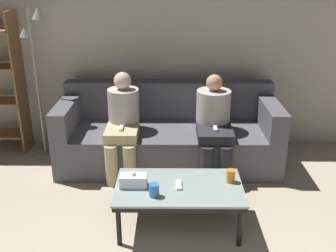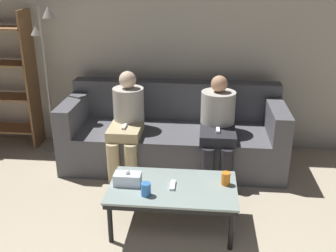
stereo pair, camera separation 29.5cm
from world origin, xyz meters
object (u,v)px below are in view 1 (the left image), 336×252
Objects in this scene: game_remote at (179,185)px; seated_person_mid_left at (214,121)px; seated_person_left_end at (123,121)px; cup_near_left at (231,176)px; tissue_box at (133,181)px; couch at (168,135)px; coffee_table at (179,190)px; standing_lamp at (37,69)px; cup_near_right at (154,190)px.

game_remote is 1.09m from seated_person_mid_left.
seated_person_left_end is 0.95m from seated_person_mid_left.
tissue_box reaches higher than cup_near_left.
couch is 2.26× the size of coffee_table.
standing_lamp reaches higher than coffee_table.
cup_near_left is 1.02× the size of cup_near_right.
tissue_box is (-0.80, -0.08, -0.00)m from cup_near_left.
standing_lamp is 1.58× the size of seated_person_left_end.
game_remote is 1.17m from seated_person_left_end.
tissue_box is at bearing -179.09° from game_remote.
standing_lamp is at bearing 146.15° from cup_near_left.
game_remote is 0.14× the size of seated_person_left_end.
coffee_table is (0.09, -1.23, 0.03)m from couch.
standing_lamp is 1.99m from seated_person_mid_left.
coffee_table is at bearing 0.91° from tissue_box.
standing_lamp is (-1.33, 1.54, 0.59)m from cup_near_right.
seated_person_left_end is at bearing -179.82° from seated_person_mid_left.
game_remote is (-0.00, 0.00, 0.05)m from coffee_table.
seated_person_mid_left is (0.38, 1.01, 0.22)m from coffee_table.
couch is 22.20× the size of cup_near_right.
seated_person_left_end is (-0.20, 1.01, 0.13)m from tissue_box.
coffee_table is 4.73× the size of tissue_box.
couch reaches higher than cup_near_left.
seated_person_mid_left is (-0.05, 0.94, 0.12)m from cup_near_left.
standing_lamp is at bearing 129.75° from tissue_box.
standing_lamp reaches higher than couch.
seated_person_left_end reaches higher than couch.
cup_near_right is at bearing -40.75° from tissue_box.
cup_near_right is 0.23m from tissue_box.
seated_person_left_end is at bearing 107.72° from cup_near_right.
coffee_table is 0.44m from cup_near_left.
cup_near_left is at bearing 9.56° from coffee_table.
cup_near_left is at bearing 20.00° from cup_near_right.
standing_lamp reaches higher than cup_near_left.
cup_near_left reaches higher than game_remote.
cup_near_right is at bearing -49.19° from standing_lamp.
seated_person_mid_left reaches higher than cup_near_left.
seated_person_left_end is at bearing 119.46° from game_remote.
standing_lamp is (-1.95, 1.31, 0.59)m from cup_near_left.
cup_near_left is 1.37m from seated_person_left_end.
standing_lamp is (-1.43, 0.16, 0.71)m from couch.
seated_person_left_end is (-1.00, 0.93, 0.13)m from cup_near_left.
tissue_box is at bearing -174.42° from cup_near_left.
couch is at bearing 114.40° from cup_near_left.
game_remote is (0.09, -1.23, 0.08)m from couch.
seated_person_left_end is at bearing 119.46° from coffee_table.
tissue_box is (-0.37, -0.01, 0.09)m from coffee_table.
game_remote is at bearing 180.00° from coffee_table.
seated_person_mid_left is at bearing 0.18° from seated_person_left_end.
seated_person_mid_left is (0.47, -0.22, 0.25)m from couch.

